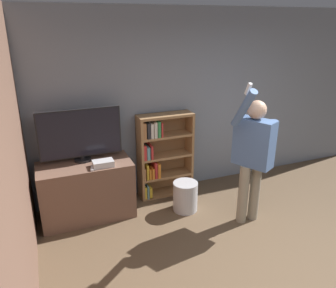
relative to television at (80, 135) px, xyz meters
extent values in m
cube|color=gray|center=(1.76, 0.28, 0.22)|extent=(6.86, 0.06, 2.70)
cube|color=brown|center=(-0.71, -1.05, 0.22)|extent=(0.06, 4.21, 2.70)
cube|color=brown|center=(0.00, -0.11, -0.75)|extent=(1.19, 0.59, 0.77)
cylinder|color=black|center=(0.00, 0.00, -0.35)|extent=(0.22, 0.22, 0.03)
cylinder|color=black|center=(0.00, 0.00, -0.31)|extent=(0.06, 0.06, 0.05)
cube|color=black|center=(0.00, 0.00, 0.02)|extent=(1.04, 0.04, 0.63)
cube|color=black|center=(0.00, -0.02, 0.02)|extent=(1.01, 0.01, 0.60)
cube|color=silver|center=(0.21, -0.28, -0.32)|extent=(0.26, 0.16, 0.08)
cube|color=white|center=(0.07, -0.31, -0.35)|extent=(0.06, 0.14, 0.02)
cube|color=#997047|center=(0.81, 0.09, -0.50)|extent=(0.04, 0.28, 1.26)
cube|color=#997047|center=(1.59, 0.09, -0.50)|extent=(0.04, 0.28, 1.26)
cube|color=#997047|center=(1.20, 0.22, -0.50)|extent=(0.81, 0.01, 1.26)
cube|color=#997047|center=(1.20, 0.09, -1.11)|extent=(0.74, 0.28, 0.04)
cube|color=#997047|center=(1.20, 0.09, -0.82)|extent=(0.74, 0.28, 0.04)
cube|color=#997047|center=(1.20, 0.09, -0.50)|extent=(0.74, 0.28, 0.04)
cube|color=#997047|center=(1.20, 0.09, -0.19)|extent=(0.74, 0.28, 0.04)
cube|color=#997047|center=(1.20, 0.09, 0.11)|extent=(0.74, 0.28, 0.04)
cube|color=gold|center=(0.84, 0.07, -1.01)|extent=(0.03, 0.23, 0.20)
cube|color=#5B8E99|center=(0.88, 0.08, -1.01)|extent=(0.03, 0.26, 0.21)
cube|color=gold|center=(0.92, 0.05, -1.02)|extent=(0.04, 0.21, 0.18)
cube|color=#99663D|center=(0.84, 0.05, -0.71)|extent=(0.02, 0.21, 0.18)
cube|color=gold|center=(0.88, 0.06, -0.68)|extent=(0.03, 0.23, 0.23)
cube|color=orange|center=(0.92, 0.08, -0.72)|extent=(0.03, 0.26, 0.16)
cube|color=orange|center=(0.96, 0.08, -0.72)|extent=(0.03, 0.26, 0.16)
cube|color=red|center=(1.01, 0.08, -0.67)|extent=(0.03, 0.26, 0.25)
cube|color=orange|center=(1.06, 0.07, -0.69)|extent=(0.04, 0.24, 0.22)
cube|color=red|center=(0.85, 0.05, -0.38)|extent=(0.04, 0.20, 0.21)
cube|color=#5B8E99|center=(0.90, 0.07, -0.39)|extent=(0.04, 0.23, 0.18)
cube|color=red|center=(0.95, 0.08, -0.38)|extent=(0.03, 0.26, 0.20)
cube|color=#99663D|center=(0.85, 0.05, -0.06)|extent=(0.04, 0.20, 0.23)
cube|color=#232328|center=(0.91, 0.07, -0.06)|extent=(0.04, 0.24, 0.22)
cube|color=beige|center=(0.96, 0.07, -0.06)|extent=(0.04, 0.23, 0.21)
cube|color=beige|center=(1.01, 0.07, -0.06)|extent=(0.04, 0.24, 0.22)
cube|color=#338447|center=(1.06, 0.08, -0.05)|extent=(0.04, 0.26, 0.23)
cube|color=red|center=(1.10, 0.05, -0.06)|extent=(0.02, 0.20, 0.21)
cylinder|color=gray|center=(1.85, -0.99, -0.73)|extent=(0.13, 0.13, 0.80)
cylinder|color=gray|center=(2.03, -0.99, -0.73)|extent=(0.13, 0.13, 0.80)
cube|color=#4C6B9E|center=(1.94, -0.99, -0.03)|extent=(0.41, 0.53, 0.60)
sphere|color=tan|center=(1.94, -0.99, 0.38)|extent=(0.23, 0.23, 0.23)
cylinder|color=#4C6B9E|center=(2.21, -0.99, -0.05)|extent=(0.09, 0.09, 0.55)
cylinder|color=#4C6B9E|center=(1.68, -1.10, 0.45)|extent=(0.09, 0.39, 0.50)
cube|color=white|center=(1.68, -1.16, 0.68)|extent=(0.04, 0.09, 0.14)
cylinder|color=#B7B7BC|center=(1.28, -0.46, -0.92)|extent=(0.34, 0.34, 0.42)
camera|label=1|loc=(-0.43, -4.09, 1.35)|focal=35.00mm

